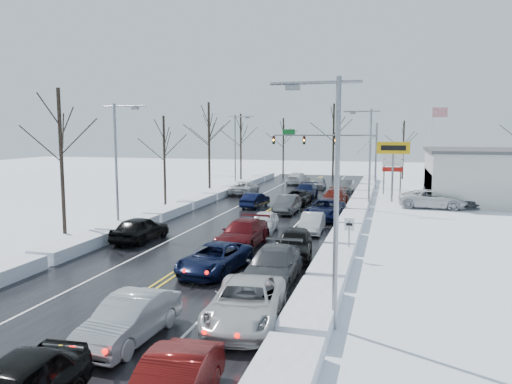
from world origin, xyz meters
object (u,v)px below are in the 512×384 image
(tires_plus_sign, at_px, (393,152))
(oncoming_car_0, at_px, (255,207))
(flagpole, at_px, (432,140))
(traffic_signal_mast, at_px, (335,143))

(tires_plus_sign, xyz_separation_m, oncoming_car_0, (-12.31, -7.09, -4.99))
(flagpole, bearing_deg, oncoming_car_0, -128.83)
(traffic_signal_mast, height_order, flagpole, flagpole)
(traffic_signal_mast, height_order, oncoming_car_0, traffic_signal_mast)
(tires_plus_sign, distance_m, oncoming_car_0, 15.05)
(flagpole, height_order, oncoming_car_0, flagpole)
(tires_plus_sign, xyz_separation_m, flagpole, (4.67, 14.01, 0.93))
(traffic_signal_mast, bearing_deg, flagpole, 9.73)
(traffic_signal_mast, distance_m, tires_plus_sign, 13.92)
(tires_plus_sign, bearing_deg, flagpole, 71.56)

